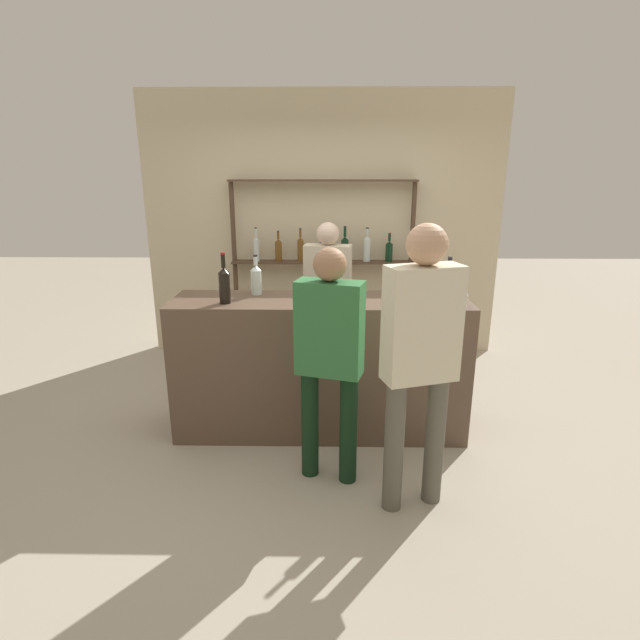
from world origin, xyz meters
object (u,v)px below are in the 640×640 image
(wine_glass, at_px, (463,291))
(counter_bottle_2, at_px, (224,284))
(counter_bottle_0, at_px, (448,288))
(ice_bucket, at_px, (434,286))
(server_behind_counter, at_px, (328,292))
(counter_bottle_1, at_px, (256,279))
(customer_right, at_px, (421,348))
(customer_center, at_px, (329,350))

(wine_glass, bearing_deg, counter_bottle_2, 178.17)
(counter_bottle_0, distance_m, ice_bucket, 0.23)
(counter_bottle_0, distance_m, server_behind_counter, 1.41)
(counter_bottle_2, bearing_deg, counter_bottle_1, 54.29)
(wine_glass, xyz_separation_m, customer_right, (-0.43, -0.77, -0.15))
(server_behind_counter, xyz_separation_m, customer_center, (0.01, -1.56, 0.01))
(counter_bottle_1, relative_size, counter_bottle_2, 0.83)
(wine_glass, distance_m, server_behind_counter, 1.47)
(counter_bottle_0, bearing_deg, ice_bucket, 102.48)
(ice_bucket, bearing_deg, server_behind_counter, 132.84)
(wine_glass, height_order, customer_right, customer_right)
(counter_bottle_0, xyz_separation_m, ice_bucket, (-0.05, 0.22, -0.04))
(counter_bottle_1, bearing_deg, wine_glass, -11.96)
(customer_center, bearing_deg, ice_bucket, -31.94)
(counter_bottle_2, relative_size, server_behind_counter, 0.24)
(server_behind_counter, bearing_deg, counter_bottle_0, 47.20)
(customer_right, bearing_deg, wine_glass, -46.15)
(counter_bottle_0, distance_m, customer_center, 1.01)
(counter_bottle_1, xyz_separation_m, customer_center, (0.57, -0.81, -0.28))
(server_behind_counter, height_order, customer_center, customer_center)
(customer_right, height_order, customer_center, customer_right)
(counter_bottle_0, distance_m, counter_bottle_1, 1.44)
(counter_bottle_1, bearing_deg, counter_bottle_2, -125.71)
(wine_glass, distance_m, ice_bucket, 0.27)
(ice_bucket, height_order, customer_center, customer_center)
(counter_bottle_1, distance_m, customer_right, 1.54)
(customer_right, bearing_deg, counter_bottle_1, 28.06)
(ice_bucket, bearing_deg, counter_bottle_2, -174.20)
(ice_bucket, bearing_deg, counter_bottle_1, 175.37)
(counter_bottle_2, distance_m, ice_bucket, 1.55)
(server_behind_counter, bearing_deg, customer_center, 9.64)
(ice_bucket, bearing_deg, customer_center, -138.14)
(counter_bottle_2, distance_m, wine_glass, 1.71)
(counter_bottle_1, relative_size, customer_right, 0.18)
(counter_bottle_1, height_order, counter_bottle_2, counter_bottle_2)
(counter_bottle_2, bearing_deg, customer_right, -32.73)
(ice_bucket, bearing_deg, wine_glass, -52.35)
(wine_glass, xyz_separation_m, ice_bucket, (-0.16, 0.21, -0.01))
(counter_bottle_1, height_order, customer_right, customer_right)
(customer_center, bearing_deg, counter_bottle_1, 51.06)
(wine_glass, xyz_separation_m, server_behind_counter, (-0.96, 1.07, -0.28))
(ice_bucket, relative_size, customer_center, 0.13)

